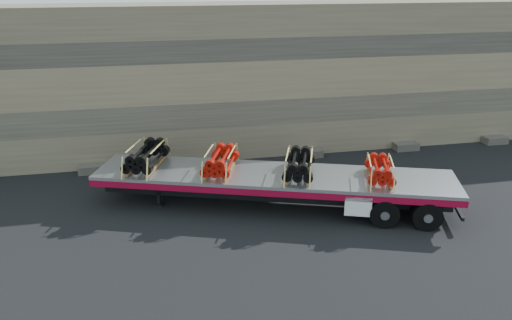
{
  "coord_description": "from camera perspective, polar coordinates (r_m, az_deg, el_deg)",
  "views": [
    {
      "loc": [
        -5.09,
        -16.81,
        8.3
      ],
      "look_at": [
        -1.5,
        0.53,
        1.63
      ],
      "focal_mm": 35.0,
      "sensor_mm": 36.0,
      "label": 1
    }
  ],
  "objects": [
    {
      "name": "ground",
      "position": [
        19.43,
        4.66,
        -4.72
      ],
      "size": [
        120.0,
        120.0,
        0.0
      ],
      "primitive_type": "plane",
      "color": "black",
      "rests_on": "ground"
    },
    {
      "name": "rock_wall",
      "position": [
        24.34,
        0.6,
        9.28
      ],
      "size": [
        44.0,
        3.0,
        7.0
      ],
      "primitive_type": "cube",
      "color": "#7A6B54",
      "rests_on": "ground"
    },
    {
      "name": "trailer",
      "position": [
        18.73,
        1.98,
        -3.42
      ],
      "size": [
        13.36,
        6.85,
        1.33
      ],
      "primitive_type": null,
      "rotation": [
        0.0,
        0.0,
        -0.34
      ],
      "color": "#AEB1B6",
      "rests_on": "ground"
    },
    {
      "name": "bundle_front",
      "position": [
        19.39,
        -12.42,
        0.34
      ],
      "size": [
        1.84,
        2.54,
        0.81
      ],
      "primitive_type": null,
      "rotation": [
        0.0,
        0.0,
        -0.34
      ],
      "color": "black",
      "rests_on": "trailer"
    },
    {
      "name": "bundle_midfront",
      "position": [
        18.62,
        -4.08,
        -0.15
      ],
      "size": [
        1.71,
        2.35,
        0.75
      ],
      "primitive_type": null,
      "rotation": [
        0.0,
        0.0,
        -0.34
      ],
      "color": "#A71208",
      "rests_on": "trailer"
    },
    {
      "name": "bundle_midrear",
      "position": [
        18.27,
        4.95,
        -0.59
      ],
      "size": [
        1.73,
        2.38,
        0.76
      ],
      "primitive_type": null,
      "rotation": [
        0.0,
        0.0,
        -0.34
      ],
      "color": "black",
      "rests_on": "trailer"
    },
    {
      "name": "bundle_rear",
      "position": [
        18.4,
        13.98,
        -1.15
      ],
      "size": [
        1.52,
        2.09,
        0.67
      ],
      "primitive_type": null,
      "rotation": [
        0.0,
        0.0,
        -0.34
      ],
      "color": "#A71208",
      "rests_on": "trailer"
    }
  ]
}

